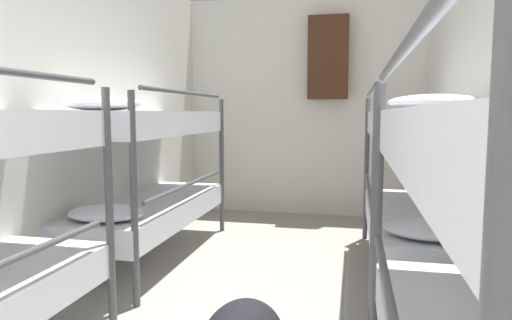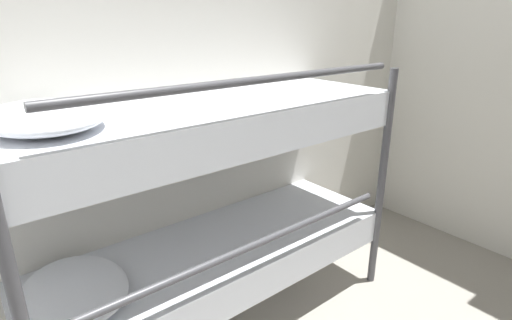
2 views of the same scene
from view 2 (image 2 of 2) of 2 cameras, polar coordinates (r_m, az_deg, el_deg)
bunk_stack_left_far at (r=1.94m, az=-6.76°, el=-5.05°), size 0.65×1.88×1.34m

